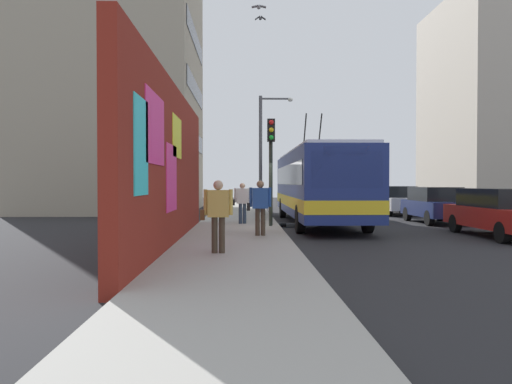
% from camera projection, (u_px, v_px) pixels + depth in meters
% --- Properties ---
extents(ground_plane, '(80.00, 80.00, 0.00)m').
position_uv_depth(ground_plane, '(280.00, 230.00, 18.27)').
color(ground_plane, '#232326').
extents(sidewalk_slab, '(48.00, 3.20, 0.15)m').
position_uv_depth(sidewalk_slab, '(237.00, 228.00, 18.23)').
color(sidewalk_slab, '#9E9B93').
rests_on(sidewalk_slab, ground_plane).
extents(graffiti_wall, '(12.83, 0.32, 4.42)m').
position_uv_depth(graffiti_wall, '(172.00, 167.00, 13.54)').
color(graffiti_wall, maroon).
rests_on(graffiti_wall, ground_plane).
extents(building_far_left, '(11.18, 9.59, 15.50)m').
position_uv_depth(building_far_left, '(119.00, 88.00, 30.74)').
color(building_far_left, '#9E937F').
rests_on(building_far_left, ground_plane).
extents(building_far_right, '(10.60, 8.33, 14.75)m').
position_uv_depth(building_far_right, '(499.00, 105.00, 35.12)').
color(building_far_right, '#B2A899').
rests_on(building_far_right, ground_plane).
extents(city_bus, '(11.93, 2.66, 4.90)m').
position_uv_depth(city_bus, '(318.00, 183.00, 20.91)').
color(city_bus, navy).
rests_on(city_bus, ground_plane).
extents(parked_car_red, '(4.82, 1.89, 1.58)m').
position_uv_depth(parked_car_red, '(502.00, 211.00, 15.84)').
color(parked_car_red, '#B21E19').
rests_on(parked_car_red, ground_plane).
extents(parked_car_navy, '(4.08, 1.76, 1.58)m').
position_uv_depth(parked_car_navy, '(435.00, 204.00, 21.37)').
color(parked_car_navy, navy).
rests_on(parked_car_navy, ground_plane).
extents(parked_car_silver, '(4.16, 1.78, 1.58)m').
position_uv_depth(parked_car_silver, '(396.00, 200.00, 26.89)').
color(parked_car_silver, '#B7B7BC').
rests_on(parked_car_silver, ground_plane).
extents(parked_car_black, '(4.63, 1.78, 1.58)m').
position_uv_depth(parked_car_black, '(369.00, 197.00, 32.53)').
color(parked_car_black, black).
rests_on(parked_car_black, ground_plane).
extents(pedestrian_midblock, '(0.22, 0.73, 1.60)m').
position_uv_depth(pedestrian_midblock, '(242.00, 200.00, 19.34)').
color(pedestrian_midblock, '#2D3F59').
rests_on(pedestrian_midblock, sidewalk_slab).
extents(pedestrian_near_wall, '(0.22, 0.75, 1.68)m').
position_uv_depth(pedestrian_near_wall, '(218.00, 210.00, 11.23)').
color(pedestrian_near_wall, '#3F3326').
rests_on(pedestrian_near_wall, sidewalk_slab).
extents(pedestrian_at_curb, '(0.23, 0.75, 1.68)m').
position_uv_depth(pedestrian_at_curb, '(260.00, 203.00, 14.94)').
color(pedestrian_at_curb, '#3F3326').
rests_on(pedestrian_at_curb, sidewalk_slab).
extents(traffic_light, '(0.49, 0.28, 4.00)m').
position_uv_depth(traffic_light, '(271.00, 154.00, 18.15)').
color(traffic_light, '#2D382D').
rests_on(traffic_light, sidewalk_slab).
extents(street_lamp, '(0.44, 1.85, 6.33)m').
position_uv_depth(street_lamp, '(265.00, 145.00, 26.55)').
color(street_lamp, '#4C4C51').
rests_on(street_lamp, sidewalk_slab).
extents(curbside_puddle, '(2.18, 2.18, 0.00)m').
position_uv_depth(curbside_puddle, '(291.00, 225.00, 20.19)').
color(curbside_puddle, black).
rests_on(curbside_puddle, ground_plane).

